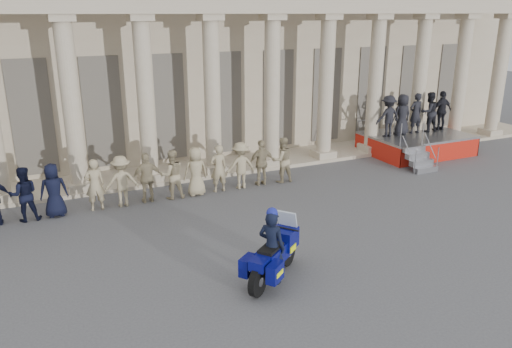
# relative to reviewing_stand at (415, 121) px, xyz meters

# --- Properties ---
(ground) EXTENTS (90.00, 90.00, 0.00)m
(ground) POSITION_rel_reviewing_stand_xyz_m (-10.92, -7.23, -1.54)
(ground) COLOR #474749
(ground) RESTS_ON ground
(building) EXTENTS (40.00, 12.50, 9.00)m
(building) POSITION_rel_reviewing_stand_xyz_m (-10.92, 7.52, 2.98)
(building) COLOR tan
(building) RESTS_ON ground
(officer_rank) EXTENTS (18.79, 0.67, 1.78)m
(officer_rank) POSITION_rel_reviewing_stand_xyz_m (-16.44, -1.14, -0.65)
(officer_rank) COLOR black
(officer_rank) RESTS_ON ground
(reviewing_stand) EXTENTS (4.57, 4.31, 2.80)m
(reviewing_stand) POSITION_rel_reviewing_stand_xyz_m (0.00, 0.00, 0.00)
(reviewing_stand) COLOR gray
(reviewing_stand) RESTS_ON ground
(motorcycle) EXTENTS (2.03, 1.75, 1.55)m
(motorcycle) POSITION_rel_reviewing_stand_xyz_m (-11.17, -7.73, -0.87)
(motorcycle) COLOR black
(motorcycle) RESTS_ON ground
(rider) EXTENTS (0.77, 0.81, 1.96)m
(rider) POSITION_rel_reviewing_stand_xyz_m (-11.28, -7.81, -0.58)
(rider) COLOR black
(rider) RESTS_ON ground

